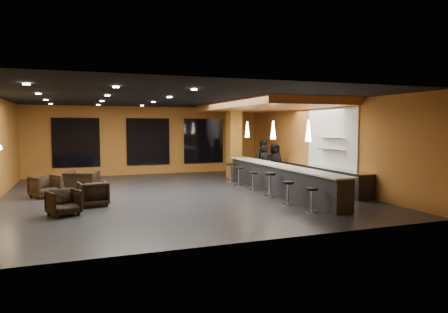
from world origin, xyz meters
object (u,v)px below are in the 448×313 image
object	(u,v)px
pendant_1	(273,130)
staff_a	(265,163)
armchair_c	(45,186)
armchair_d	(82,181)
armchair_a	(63,202)
bar_stool_5	(231,170)
prep_counter	(317,177)
armchair_b	(93,194)
staff_c	(275,162)
bar_counter	(279,179)
column	(234,142)
bar_stool_3	(253,179)
bar_stool_2	(270,181)
pendant_2	(247,129)
bar_stool_1	(288,190)
staff_b	(264,161)
pendant_0	(308,131)
bar_stool_0	(312,196)
bar_stool_4	(239,174)

from	to	relation	value
pendant_1	staff_a	size ratio (longest dim) A/B	0.43
armchair_c	armchair_d	bearing A→B (deg)	9.09
armchair_a	bar_stool_5	size ratio (longest dim) A/B	0.96
prep_counter	armchair_c	xyz separation A→B (m)	(-10.21, 1.44, -0.04)
pendant_1	staff_a	world-z (taller)	pendant_1
armchair_b	armchair_c	size ratio (longest dim) A/B	1.00
staff_c	armchair_a	bearing A→B (deg)	-153.76
bar_counter	armchair_d	xyz separation A→B (m)	(-6.97, 3.03, -0.13)
bar_counter	column	world-z (taller)	column
armchair_b	staff_a	bearing A→B (deg)	-167.33
pendant_1	bar_stool_3	bearing A→B (deg)	157.61
armchair_d	bar_stool_5	bearing A→B (deg)	-156.97
column	armchair_d	size ratio (longest dim) A/B	3.04
prep_counter	bar_stool_2	bearing A→B (deg)	-156.00
bar_counter	staff_c	world-z (taller)	staff_c
pendant_1	pendant_2	bearing A→B (deg)	90.00
bar_counter	staff_c	xyz separation A→B (m)	(1.52, 3.28, 0.35)
pendant_1	bar_stool_2	xyz separation A→B (m)	(-0.74, -1.22, -1.79)
prep_counter	bar_stool_5	bearing A→B (deg)	134.01
bar_stool_1	bar_stool_3	size ratio (longest dim) A/B	1.03
column	bar_stool_5	bearing A→B (deg)	-117.37
bar_counter	staff_b	size ratio (longest dim) A/B	4.28
armchair_d	bar_stool_2	size ratio (longest dim) A/B	1.32
pendant_0	armchair_c	bearing A→B (deg)	154.35
bar_stool_3	staff_c	bearing A→B (deg)	48.15
column	pendant_1	world-z (taller)	column
bar_stool_0	pendant_1	bearing A→B (deg)	79.68
prep_counter	bar_stool_1	size ratio (longest dim) A/B	8.01
pendant_0	bar_stool_5	distance (m)	5.62
prep_counter	bar_stool_4	world-z (taller)	prep_counter
staff_a	bar_counter	bearing A→B (deg)	-102.67
bar_stool_4	pendant_1	bearing A→B (deg)	-63.92
staff_b	armchair_a	xyz separation A→B (m)	(-8.36, -4.39, -0.57)
armchair_b	armchair_d	distance (m)	3.27
armchair_a	bar_stool_3	distance (m)	7.11
bar_counter	bar_stool_3	size ratio (longest dim) A/B	11.03
armchair_b	bar_stool_2	world-z (taller)	bar_stool_2
staff_a	staff_c	size ratio (longest dim) A/B	0.97
bar_stool_2	bar_stool_1	bearing A→B (deg)	-93.31
pendant_1	staff_b	xyz separation A→B (m)	(0.86, 2.56, -1.42)
bar_stool_4	bar_stool_5	world-z (taller)	bar_stool_5
bar_counter	armchair_b	world-z (taller)	bar_counter
armchair_c	bar_stool_1	xyz separation A→B (m)	(7.39, -4.11, 0.09)
staff_b	armchair_a	bearing A→B (deg)	-132.99
armchair_a	bar_stool_3	size ratio (longest dim) A/B	1.10
armchair_c	prep_counter	bearing A→B (deg)	-40.12
bar_counter	bar_stool_5	xyz separation A→B (m)	(-0.68, 3.28, 0.04)
pendant_0	armchair_d	distance (m)	8.82
bar_stool_0	bar_stool_1	world-z (taller)	bar_stool_1
armchair_a	bar_stool_3	bearing A→B (deg)	-4.85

